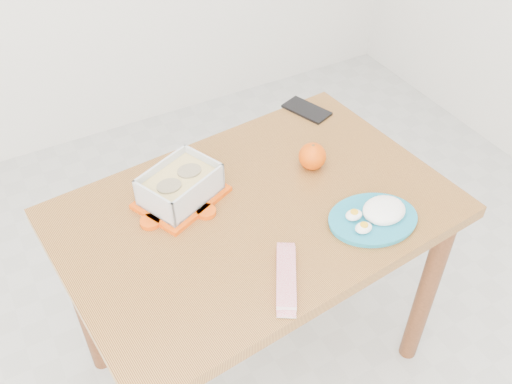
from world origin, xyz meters
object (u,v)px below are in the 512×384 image
food_container (180,186)px  orange_fruit (312,156)px  rice_plate (377,215)px  smartphone (307,110)px  dining_table (256,237)px

food_container → orange_fruit: (0.39, -0.05, -0.01)m
orange_fruit → rice_plate: (0.03, -0.27, -0.02)m
food_container → rice_plate: size_ratio=0.99×
food_container → smartphone: food_container is taller
orange_fruit → rice_plate: orange_fruit is taller
dining_table → smartphone: bearing=36.0°
rice_plate → food_container: bearing=154.0°
dining_table → rice_plate: rice_plate is taller
rice_plate → dining_table: bearing=154.5°
food_container → dining_table: bearing=-61.8°
smartphone → rice_plate: bearing=-122.3°
dining_table → orange_fruit: size_ratio=13.80×
smartphone → food_container: bearing=-179.6°
food_container → smartphone: 0.58m
food_container → orange_fruit: 0.40m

